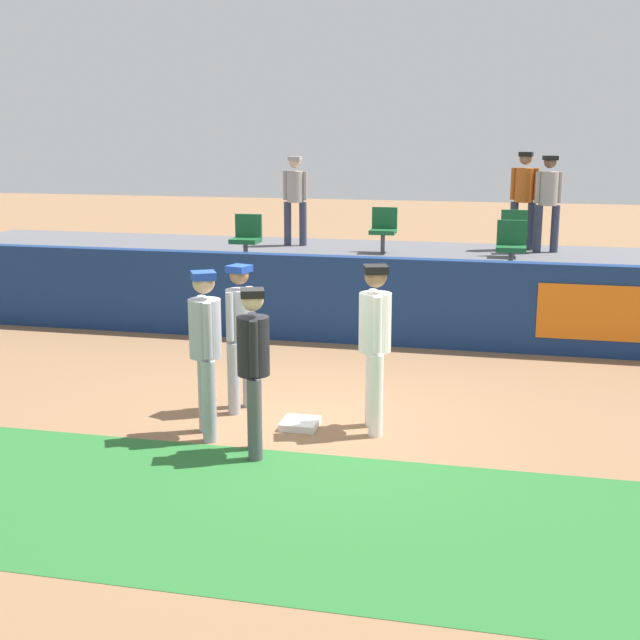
% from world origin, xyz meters
% --- Properties ---
extents(ground_plane, '(60.00, 60.00, 0.00)m').
position_xyz_m(ground_plane, '(0.00, 0.00, 0.00)').
color(ground_plane, '#846042').
extents(grass_foreground_strip, '(18.00, 2.80, 0.01)m').
position_xyz_m(grass_foreground_strip, '(0.00, -2.20, 0.00)').
color(grass_foreground_strip, '#26662B').
rests_on(grass_foreground_strip, ground_plane).
extents(first_base, '(0.40, 0.40, 0.08)m').
position_xyz_m(first_base, '(0.05, -0.06, 0.04)').
color(first_base, white).
rests_on(first_base, ground_plane).
extents(player_fielder_home, '(0.43, 0.59, 1.83)m').
position_xyz_m(player_fielder_home, '(0.86, 0.03, 1.06)').
color(player_fielder_home, white).
rests_on(player_fielder_home, ground_plane).
extents(player_runner_visitor, '(0.46, 0.46, 1.80)m').
position_xyz_m(player_runner_visitor, '(-0.85, -0.55, 1.04)').
color(player_runner_visitor, '#9EA3AD').
rests_on(player_runner_visitor, ground_plane).
extents(player_coach_visitor, '(0.41, 0.47, 1.72)m').
position_xyz_m(player_coach_visitor, '(-0.76, 0.36, 1.00)').
color(player_coach_visitor, '#9EA3AD').
rests_on(player_coach_visitor, ground_plane).
extents(player_umpire, '(0.41, 0.46, 1.71)m').
position_xyz_m(player_umpire, '(-0.21, -0.93, 0.99)').
color(player_umpire, '#4C4C51').
rests_on(player_umpire, ground_plane).
extents(field_wall, '(18.00, 0.26, 1.34)m').
position_xyz_m(field_wall, '(0.02, 3.80, 0.67)').
color(field_wall, navy).
rests_on(field_wall, ground_plane).
extents(bleacher_platform, '(18.00, 4.80, 0.95)m').
position_xyz_m(bleacher_platform, '(0.00, 6.37, 0.47)').
color(bleacher_platform, '#59595E').
rests_on(bleacher_platform, ground_plane).
extents(seat_front_right, '(0.47, 0.44, 0.84)m').
position_xyz_m(seat_front_right, '(2.23, 5.24, 1.42)').
color(seat_front_right, '#4C4C51').
rests_on(seat_front_right, bleacher_platform).
extents(seat_front_left, '(0.47, 0.44, 0.84)m').
position_xyz_m(seat_front_left, '(-2.23, 5.24, 1.42)').
color(seat_front_left, '#4C4C51').
rests_on(seat_front_left, bleacher_platform).
extents(seat_back_center, '(0.48, 0.44, 0.84)m').
position_xyz_m(seat_back_center, '(-0.12, 7.04, 1.42)').
color(seat_back_center, '#4C4C51').
rests_on(seat_back_center, bleacher_platform).
extents(seat_back_right, '(0.47, 0.44, 0.84)m').
position_xyz_m(seat_back_right, '(2.26, 7.04, 1.42)').
color(seat_back_right, '#4C4C51').
rests_on(seat_back_right, bleacher_platform).
extents(spectator_hooded, '(0.49, 0.41, 1.79)m').
position_xyz_m(spectator_hooded, '(2.86, 7.75, 1.99)').
color(spectator_hooded, '#33384C').
rests_on(spectator_hooded, bleacher_platform).
extents(spectator_capped, '(0.49, 0.34, 1.75)m').
position_xyz_m(spectator_capped, '(-1.98, 7.63, 1.96)').
color(spectator_capped, '#33384C').
rests_on(spectator_capped, bleacher_platform).
extents(spectator_casual, '(0.52, 0.40, 1.85)m').
position_xyz_m(spectator_casual, '(2.42, 8.02, 2.02)').
color(spectator_casual, '#33384C').
rests_on(spectator_casual, bleacher_platform).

